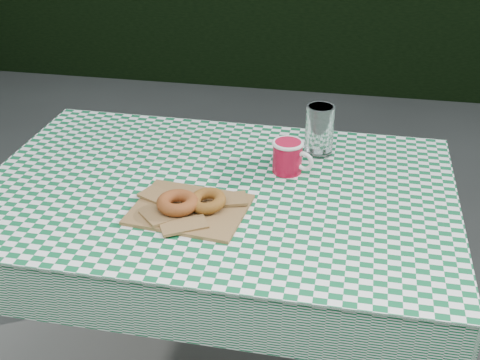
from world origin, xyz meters
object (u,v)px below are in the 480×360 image
Objects in this scene: table at (218,300)px; paper_bag at (189,208)px; coffee_mug at (287,157)px; drinking_glass at (319,130)px.

paper_bag is at bearing -105.40° from table.
coffee_mug reaches higher than paper_bag.
drinking_glass reaches higher than coffee_mug.
paper_bag is 1.86× the size of drinking_glass.
coffee_mug is 1.10× the size of drinking_glass.
table is 7.61× the size of coffee_mug.
coffee_mug is 0.15m from drinking_glass.
table is 0.41m from paper_bag.
paper_bag is 1.70× the size of coffee_mug.
coffee_mug reaches higher than table.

